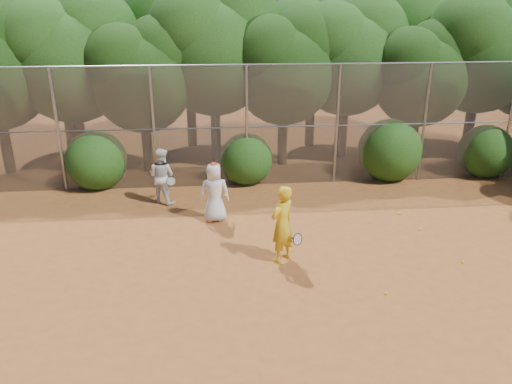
{
  "coord_description": "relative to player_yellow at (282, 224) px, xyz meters",
  "views": [
    {
      "loc": [
        -2.08,
        -9.89,
        6.01
      ],
      "look_at": [
        -1.0,
        2.5,
        1.1
      ],
      "focal_mm": 35.0,
      "sensor_mm": 36.0,
      "label": 1
    }
  ],
  "objects": [
    {
      "name": "ball_5",
      "position": [
        3.86,
        2.39,
        -0.93
      ],
      "size": [
        0.07,
        0.07,
        0.07
      ],
      "primitive_type": "sphere",
      "color": "yellow",
      "rests_on": "ground"
    },
    {
      "name": "ball_3",
      "position": [
        4.33,
        -0.54,
        -0.93
      ],
      "size": [
        0.07,
        0.07,
        0.07
      ],
      "primitive_type": "sphere",
      "color": "yellow",
      "rests_on": "ground"
    },
    {
      "name": "ball_4",
      "position": [
        0.0,
        -0.22,
        -0.93
      ],
      "size": [
        0.07,
        0.07,
        0.07
      ],
      "primitive_type": "sphere",
      "color": "yellow",
      "rests_on": "ground"
    },
    {
      "name": "ball_1",
      "position": [
        3.77,
        2.37,
        -0.93
      ],
      "size": [
        0.07,
        0.07,
        0.07
      ],
      "primitive_type": "sphere",
      "color": "yellow",
      "rests_on": "ground"
    },
    {
      "name": "bush_3",
      "position": [
        8.03,
        5.58,
        -0.01
      ],
      "size": [
        1.9,
        1.9,
        1.9
      ],
      "primitive_type": "sphere",
      "color": "#1A4310",
      "rests_on": "ground"
    },
    {
      "name": "ball_0",
      "position": [
        4.02,
        1.31,
        -0.93
      ],
      "size": [
        0.07,
        0.07,
        0.07
      ],
      "primitive_type": "sphere",
      "color": "yellow",
      "rests_on": "ground"
    },
    {
      "name": "tree_7",
      "position": [
        8.6,
        7.92,
        3.32
      ],
      "size": [
        4.77,
        4.14,
        6.53
      ],
      "color": "black",
      "rests_on": "ground"
    },
    {
      "name": "tree_6",
      "position": [
        6.08,
        7.32,
        2.5
      ],
      "size": [
        3.86,
        3.36,
        5.29
      ],
      "color": "black",
      "rests_on": "ground"
    },
    {
      "name": "tree_2",
      "position": [
        -3.91,
        7.12,
        2.62
      ],
      "size": [
        3.99,
        3.47,
        5.47
      ],
      "color": "black",
      "rests_on": "ground"
    },
    {
      "name": "tree_10",
      "position": [
        -2.4,
        10.33,
        3.66
      ],
      "size": [
        5.15,
        4.48,
        7.06
      ],
      "color": "black",
      "rests_on": "ground"
    },
    {
      "name": "tree_9",
      "position": [
        -7.4,
        10.13,
        3.37
      ],
      "size": [
        4.83,
        4.2,
        6.62
      ],
      "color": "black",
      "rests_on": "ground"
    },
    {
      "name": "fence_back",
      "position": [
        0.42,
        5.28,
        1.09
      ],
      "size": [
        20.05,
        0.09,
        4.03
      ],
      "color": "gray",
      "rests_on": "ground"
    },
    {
      "name": "tree_11",
      "position": [
        2.59,
        9.92,
        3.2
      ],
      "size": [
        4.64,
        4.03,
        6.35
      ],
      "color": "black",
      "rests_on": "ground"
    },
    {
      "name": "tree_3",
      "position": [
        -1.4,
        8.13,
        3.43
      ],
      "size": [
        4.89,
        4.26,
        6.7
      ],
      "color": "black",
      "rests_on": "ground"
    },
    {
      "name": "tree_5",
      "position": [
        3.59,
        8.32,
        3.08
      ],
      "size": [
        4.51,
        3.92,
        6.17
      ],
      "color": "black",
      "rests_on": "ground"
    },
    {
      "name": "bush_2",
      "position": [
        4.53,
        5.58,
        0.14
      ],
      "size": [
        2.2,
        2.2,
        2.2
      ],
      "primitive_type": "sphere",
      "color": "#1A4310",
      "rests_on": "ground"
    },
    {
      "name": "tree_4",
      "position": [
        1.09,
        7.52,
        2.79
      ],
      "size": [
        4.19,
        3.64,
        5.73
      ],
      "color": "black",
      "rests_on": "ground"
    },
    {
      "name": "player_yellow",
      "position": [
        0.0,
        0.0,
        0.0
      ],
      "size": [
        0.91,
        0.82,
        1.93
      ],
      "rotation": [
        0.0,
        0.0,
        3.89
      ],
      "color": "gold",
      "rests_on": "ground"
    },
    {
      "name": "player_teen",
      "position": [
        -1.58,
        2.47,
        -0.1
      ],
      "size": [
        0.87,
        0.59,
        1.74
      ],
      "rotation": [
        0.0,
        0.0,
        3.2
      ],
      "color": "white",
      "rests_on": "ground"
    },
    {
      "name": "ball_2",
      "position": [
        2.05,
        -1.69,
        -0.93
      ],
      "size": [
        0.07,
        0.07,
        0.07
      ],
      "primitive_type": "sphere",
      "color": "yellow",
      "rests_on": "ground"
    },
    {
      "name": "bush_1",
      "position": [
        -0.47,
        5.58,
        -0.06
      ],
      "size": [
        1.8,
        1.8,
        1.8
      ],
      "primitive_type": "sphere",
      "color": "#1A4310",
      "rests_on": "ground"
    },
    {
      "name": "bush_0",
      "position": [
        -5.47,
        5.58,
        0.04
      ],
      "size": [
        2.0,
        2.0,
        2.0
      ],
      "primitive_type": "sphere",
      "color": "#1A4310",
      "rests_on": "ground"
    },
    {
      "name": "tree_1",
      "position": [
        -6.41,
        7.82,
        3.2
      ],
      "size": [
        4.64,
        4.03,
        6.35
      ],
      "color": "black",
      "rests_on": "ground"
    },
    {
      "name": "ground",
      "position": [
        0.53,
        -0.72,
        -0.96
      ],
      "size": [
        80.0,
        80.0,
        0.0
      ],
      "primitive_type": "plane",
      "color": "brown",
      "rests_on": "ground"
    },
    {
      "name": "player_white",
      "position": [
        -3.18,
        3.95,
        -0.09
      ],
      "size": [
        1.06,
        0.98,
        1.74
      ],
      "rotation": [
        0.0,
        0.0,
        2.65
      ],
      "color": "white",
      "rests_on": "ground"
    },
    {
      "name": "tree_12",
      "position": [
        7.1,
        10.53,
        3.55
      ],
      "size": [
        5.02,
        4.37,
        6.88
      ],
      "color": "black",
      "rests_on": "ground"
    }
  ]
}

